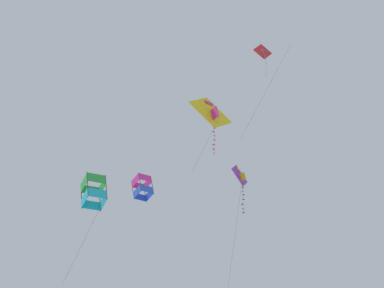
% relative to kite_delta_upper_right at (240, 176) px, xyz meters
% --- Properties ---
extents(kite_delta_upper_right, '(2.43, 2.04, 10.08)m').
position_rel_kite_delta_upper_right_xyz_m(kite_delta_upper_right, '(0.00, 0.00, 0.00)').
color(kite_delta_upper_right, purple).
extents(kite_diamond_mid_left, '(2.60, 3.32, 8.19)m').
position_rel_kite_delta_upper_right_xyz_m(kite_diamond_mid_left, '(7.16, 0.21, 6.19)').
color(kite_diamond_mid_left, red).
extents(kite_delta_far_centre, '(2.67, 2.67, 5.29)m').
position_rel_kite_delta_upper_right_xyz_m(kite_delta_far_centre, '(6.71, -3.33, 1.56)').
color(kite_delta_far_centre, yellow).
extents(kite_box_low_drifter, '(2.85, 2.27, 7.23)m').
position_rel_kite_delta_upper_right_xyz_m(kite_box_low_drifter, '(4.65, -10.54, -3.56)').
color(kite_box_low_drifter, green).
extents(kite_box_near_left, '(1.77, 1.58, 1.82)m').
position_rel_kite_delta_upper_right_xyz_m(kite_box_near_left, '(1.35, -7.29, -1.80)').
color(kite_box_near_left, '#DB2D93').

